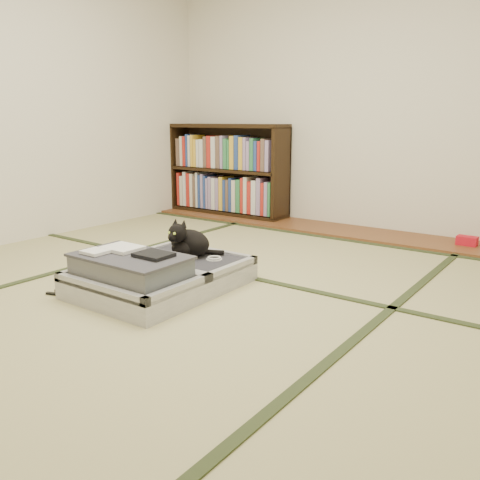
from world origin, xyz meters
The scene contains 10 objects.
floor centered at (0.00, 0.00, 0.00)m, with size 4.50×4.50×0.00m, color tan.
wood_strip centered at (0.00, 2.00, 0.01)m, with size 4.00×0.50×0.02m, color brown.
red_item centered at (1.01, 2.03, 0.06)m, with size 0.15×0.09×0.07m, color red.
room_shell centered at (0.00, 0.00, 1.46)m, with size 4.50×4.50×4.50m.
tatami_borders centered at (0.00, 0.49, 0.00)m, with size 4.00×4.50×0.01m.
bookcase centered at (-1.35, 2.07, 0.45)m, with size 1.33×0.30×0.92m.
suitcase centered at (-0.21, -0.12, 0.10)m, with size 0.71×0.95×0.28m.
cat centered at (-0.23, 0.18, 0.23)m, with size 0.32×0.32×0.25m.
cable_coil centered at (-0.05, 0.22, 0.15)m, with size 0.10×0.10×0.02m.
hanger centered at (-0.48, -0.43, 0.01)m, with size 0.42×0.25×0.01m.
Camera 1 is at (1.82, -2.10, 0.97)m, focal length 38.00 mm.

